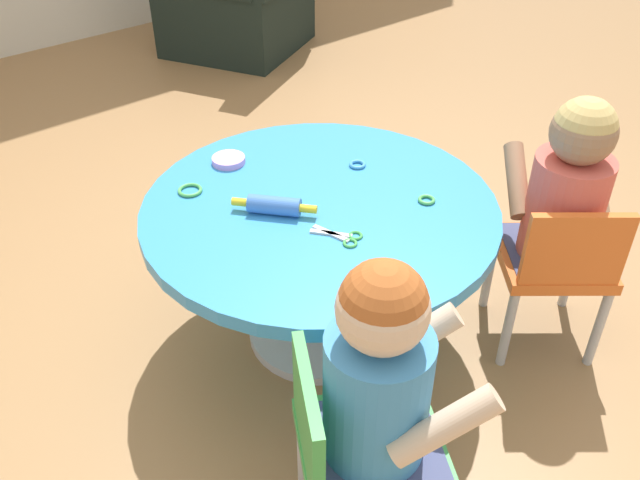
# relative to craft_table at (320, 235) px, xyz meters

# --- Properties ---
(ground_plane) EXTENTS (10.00, 10.00, 0.00)m
(ground_plane) POSITION_rel_craft_table_xyz_m (0.00, 0.00, -0.38)
(ground_plane) COLOR #9E7247
(craft_table) EXTENTS (0.97, 0.97, 0.48)m
(craft_table) POSITION_rel_craft_table_xyz_m (0.00, 0.00, 0.00)
(craft_table) COLOR silver
(craft_table) RESTS_ON ground
(child_chair_left) EXTENTS (0.41, 0.41, 0.54)m
(child_chair_left) POSITION_rel_craft_table_xyz_m (-0.37, -0.56, -0.07)
(child_chair_left) COLOR #B7B7BC
(child_chair_left) RESTS_ON ground
(seated_child_left) EXTENTS (0.43, 0.41, 0.51)m
(seated_child_left) POSITION_rel_craft_table_xyz_m (-0.33, -0.58, 0.15)
(seated_child_left) COLOR #3F4772
(seated_child_left) RESTS_ON ground
(child_chair_right) EXTENTS (0.42, 0.42, 0.54)m
(child_chair_right) POSITION_rel_craft_table_xyz_m (0.49, -0.45, -0.07)
(child_chair_right) COLOR #B7B7BC
(child_chair_right) RESTS_ON ground
(seated_child_right) EXTENTS (0.43, 0.44, 0.51)m
(seated_child_right) POSITION_rel_craft_table_xyz_m (0.52, -0.42, 0.15)
(seated_child_right) COLOR #3F4772
(seated_child_right) RESTS_ON ground
(rolling_pin) EXTENTS (0.16, 0.19, 0.05)m
(rolling_pin) POSITION_rel_craft_table_xyz_m (-0.12, 0.05, 0.13)
(rolling_pin) COLOR #3F72CC
(rolling_pin) RESTS_ON craft_table
(craft_scissors) EXTENTS (0.11, 0.14, 0.01)m
(craft_scissors) POSITION_rel_craft_table_xyz_m (-0.05, -0.15, 0.10)
(craft_scissors) COLOR silver
(craft_scissors) RESTS_ON craft_table
(playdough_blob_0) EXTENTS (0.10, 0.10, 0.02)m
(playdough_blob_0) POSITION_rel_craft_table_xyz_m (-0.06, 0.35, 0.11)
(playdough_blob_0) COLOR #CC99E5
(playdough_blob_0) RESTS_ON craft_table
(cookie_cutter_0) EXTENTS (0.07, 0.07, 0.01)m
(cookie_cutter_0) POSITION_rel_craft_table_xyz_m (-0.24, 0.28, 0.11)
(cookie_cutter_0) COLOR #4CB259
(cookie_cutter_0) RESTS_ON craft_table
(cookie_cutter_1) EXTENTS (0.05, 0.05, 0.01)m
(cookie_cutter_1) POSITION_rel_craft_table_xyz_m (0.22, 0.09, 0.11)
(cookie_cutter_1) COLOR #3F99D8
(cookie_cutter_1) RESTS_ON craft_table
(cookie_cutter_2) EXTENTS (0.05, 0.05, 0.01)m
(cookie_cutter_2) POSITION_rel_craft_table_xyz_m (0.23, -0.17, 0.11)
(cookie_cutter_2) COLOR #4CB259
(cookie_cutter_2) RESTS_ON craft_table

